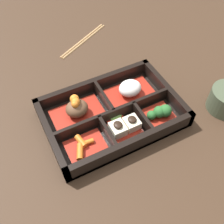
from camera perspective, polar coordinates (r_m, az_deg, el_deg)
ground_plane at (r=0.65m, az=-0.00°, el=-1.36°), size 3.00×3.00×0.00m
bento_base at (r=0.65m, az=-0.00°, el=-1.09°), size 0.33×0.22×0.01m
bento_rim at (r=0.64m, az=0.16°, el=-0.30°), size 0.33×0.22×0.05m
bowl_stew at (r=0.64m, az=-7.64°, el=0.63°), size 0.13×0.08×0.06m
bowl_rice at (r=0.68m, az=3.92°, el=4.80°), size 0.13×0.08×0.04m
bowl_carrots at (r=0.59m, az=-6.08°, el=-7.39°), size 0.09×0.07×0.02m
bowl_tofu at (r=0.61m, az=2.74°, el=-3.22°), size 0.07×0.06×0.04m
bowl_greens at (r=0.64m, az=10.37°, el=-0.17°), size 0.07×0.06×0.04m
bowl_pickles at (r=0.64m, az=0.87°, el=-1.06°), size 0.04×0.04×0.01m
chopsticks at (r=0.88m, az=-6.26°, el=15.32°), size 0.20×0.11×0.01m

